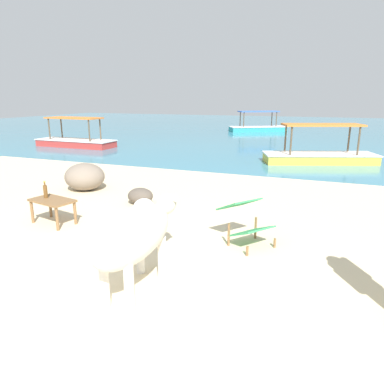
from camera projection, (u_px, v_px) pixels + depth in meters
sand_beach at (76, 311)px, 3.63m from camera, size 18.00×14.00×0.04m
water_surface at (294, 131)px, 23.43m from camera, size 60.00×36.00×0.03m
cow at (136, 234)px, 3.86m from camera, size 0.55×1.77×1.01m
low_bench_table at (53, 203)px, 6.00m from camera, size 0.83×0.59×0.43m
bottle at (45, 191)px, 6.06m from camera, size 0.07×0.07×0.30m
deck_chair_near at (245, 219)px, 5.18m from camera, size 0.93×0.88×0.68m
shore_rock_large at (140, 196)px, 7.18m from camera, size 0.58×0.51×0.33m
shore_rock_medium at (85, 177)px, 8.23m from camera, size 1.19×1.16×0.63m
boat_teal at (258, 127)px, 22.80m from camera, size 3.75×2.87×1.29m
boat_yellow at (319, 155)px, 11.81m from camera, size 3.85×2.34×1.29m
boat_red at (76, 140)px, 15.70m from camera, size 3.69×1.21×1.29m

